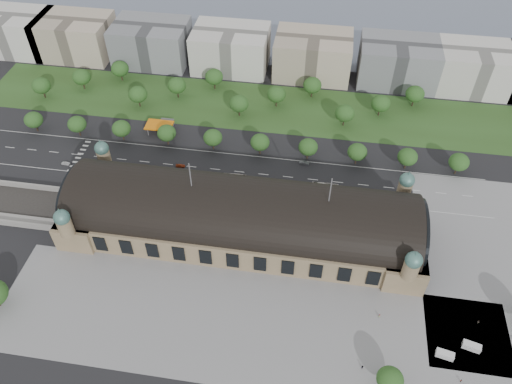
# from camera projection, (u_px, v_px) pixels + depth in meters

# --- Properties ---
(ground) EXTENTS (900.00, 900.00, 0.00)m
(ground) POSITION_uv_depth(u_px,v_px,m) (242.00, 233.00, 216.24)
(ground) COLOR black
(ground) RESTS_ON ground
(station) EXTENTS (150.00, 48.40, 44.30)m
(station) POSITION_uv_depth(u_px,v_px,m) (241.00, 217.00, 208.95)
(station) COLOR #957C5C
(station) RESTS_ON ground
(track_cutting) EXTENTS (70.00, 24.00, 3.10)m
(track_cutting) POSITION_uv_depth(u_px,v_px,m) (2.00, 207.00, 226.11)
(track_cutting) COLOR black
(track_cutting) RESTS_ON ground
(plaza_south) EXTENTS (190.00, 48.00, 0.12)m
(plaza_south) POSITION_uv_depth(u_px,v_px,m) (248.00, 326.00, 184.51)
(plaza_south) COLOR gray
(plaza_south) RESTS_ON ground
(plaza_east) EXTENTS (56.00, 100.00, 0.12)m
(plaza_east) POSITION_uv_depth(u_px,v_px,m) (488.00, 262.00, 205.10)
(plaza_east) COLOR gray
(plaza_east) RESTS_ON ground
(road_slab) EXTENTS (260.00, 26.00, 0.10)m
(road_slab) POSITION_uv_depth(u_px,v_px,m) (215.00, 169.00, 244.87)
(road_slab) COLOR black
(road_slab) RESTS_ON ground
(grass_belt) EXTENTS (300.00, 45.00, 0.10)m
(grass_belt) POSITION_uv_depth(u_px,v_px,m) (244.00, 105.00, 282.64)
(grass_belt) COLOR #2D4C1E
(grass_belt) RESTS_ON ground
(petrol_station) EXTENTS (14.00, 13.00, 5.05)m
(petrol_station) POSITION_uv_depth(u_px,v_px,m) (163.00, 124.00, 265.45)
(petrol_station) COLOR orange
(petrol_station) RESTS_ON ground
(office_0) EXTENTS (45.00, 32.00, 24.00)m
(office_0) POSITION_uv_depth(u_px,v_px,m) (16.00, 32.00, 318.76)
(office_0) COLOR silver
(office_0) RESTS_ON ground
(office_1) EXTENTS (45.00, 32.00, 24.00)m
(office_1) POSITION_uv_depth(u_px,v_px,m) (75.00, 37.00, 314.43)
(office_1) COLOR #C2B098
(office_1) RESTS_ON ground
(office_2) EXTENTS (45.00, 32.00, 24.00)m
(office_2) POSITION_uv_depth(u_px,v_px,m) (152.00, 43.00, 309.02)
(office_2) COLOR gray
(office_2) RESTS_ON ground
(office_3) EXTENTS (45.00, 32.00, 24.00)m
(office_3) POSITION_uv_depth(u_px,v_px,m) (231.00, 49.00, 303.61)
(office_3) COLOR silver
(office_3) RESTS_ON ground
(office_4) EXTENTS (45.00, 32.00, 24.00)m
(office_4) POSITION_uv_depth(u_px,v_px,m) (313.00, 55.00, 298.20)
(office_4) COLOR #C2B098
(office_4) RESTS_ON ground
(office_5) EXTENTS (45.00, 32.00, 24.00)m
(office_5) POSITION_uv_depth(u_px,v_px,m) (398.00, 62.00, 292.79)
(office_5) COLOR gray
(office_5) RESTS_ON ground
(office_6) EXTENTS (45.00, 32.00, 24.00)m
(office_6) POSITION_uv_depth(u_px,v_px,m) (477.00, 68.00, 287.92)
(office_6) COLOR silver
(office_6) RESTS_ON ground
(tree_row_0) EXTENTS (9.60, 9.60, 11.52)m
(tree_row_0) POSITION_uv_depth(u_px,v_px,m) (34.00, 120.00, 260.87)
(tree_row_0) COLOR #2D2116
(tree_row_0) RESTS_ON ground
(tree_row_1) EXTENTS (9.60, 9.60, 11.52)m
(tree_row_1) POSITION_uv_depth(u_px,v_px,m) (77.00, 124.00, 258.28)
(tree_row_1) COLOR #2D2116
(tree_row_1) RESTS_ON ground
(tree_row_2) EXTENTS (9.60, 9.60, 11.52)m
(tree_row_2) POSITION_uv_depth(u_px,v_px,m) (121.00, 129.00, 255.68)
(tree_row_2) COLOR #2D2116
(tree_row_2) RESTS_ON ground
(tree_row_3) EXTENTS (9.60, 9.60, 11.52)m
(tree_row_3) POSITION_uv_depth(u_px,v_px,m) (167.00, 133.00, 253.08)
(tree_row_3) COLOR #2D2116
(tree_row_3) RESTS_ON ground
(tree_row_4) EXTENTS (9.60, 9.60, 11.52)m
(tree_row_4) POSITION_uv_depth(u_px,v_px,m) (213.00, 138.00, 250.48)
(tree_row_4) COLOR #2D2116
(tree_row_4) RESTS_ON ground
(tree_row_5) EXTENTS (9.60, 9.60, 11.52)m
(tree_row_5) POSITION_uv_depth(u_px,v_px,m) (260.00, 142.00, 247.89)
(tree_row_5) COLOR #2D2116
(tree_row_5) RESTS_ON ground
(tree_row_6) EXTENTS (9.60, 9.60, 11.52)m
(tree_row_6) POSITION_uv_depth(u_px,v_px,m) (308.00, 147.00, 245.29)
(tree_row_6) COLOR #2D2116
(tree_row_6) RESTS_ON ground
(tree_row_7) EXTENTS (9.60, 9.60, 11.52)m
(tree_row_7) POSITION_uv_depth(u_px,v_px,m) (357.00, 152.00, 242.69)
(tree_row_7) COLOR #2D2116
(tree_row_7) RESTS_ON ground
(tree_row_8) EXTENTS (9.60, 9.60, 11.52)m
(tree_row_8) POSITION_uv_depth(u_px,v_px,m) (408.00, 157.00, 240.10)
(tree_row_8) COLOR #2D2116
(tree_row_8) RESTS_ON ground
(tree_row_9) EXTENTS (9.60, 9.60, 11.52)m
(tree_row_9) POSITION_uv_depth(u_px,v_px,m) (459.00, 162.00, 237.50)
(tree_row_9) COLOR #2D2116
(tree_row_9) RESTS_ON ground
(tree_belt_0) EXTENTS (10.40, 10.40, 12.48)m
(tree_belt_0) POSITION_uv_depth(u_px,v_px,m) (41.00, 86.00, 282.41)
(tree_belt_0) COLOR #2D2116
(tree_belt_0) RESTS_ON ground
(tree_belt_1) EXTENTS (10.40, 10.40, 12.48)m
(tree_belt_1) POSITION_uv_depth(u_px,v_px,m) (81.00, 77.00, 288.71)
(tree_belt_1) COLOR #2D2116
(tree_belt_1) RESTS_ON ground
(tree_belt_2) EXTENTS (10.40, 10.40, 12.48)m
(tree_belt_2) POSITION_uv_depth(u_px,v_px,m) (120.00, 69.00, 295.01)
(tree_belt_2) COLOR #2D2116
(tree_belt_2) RESTS_ON ground
(tree_belt_3) EXTENTS (10.40, 10.40, 12.48)m
(tree_belt_3) POSITION_uv_depth(u_px,v_px,m) (138.00, 94.00, 276.24)
(tree_belt_3) COLOR #2D2116
(tree_belt_3) RESTS_ON ground
(tree_belt_4) EXTENTS (10.40, 10.40, 12.48)m
(tree_belt_4) POSITION_uv_depth(u_px,v_px,m) (177.00, 85.00, 282.54)
(tree_belt_4) COLOR #2D2116
(tree_belt_4) RESTS_ON ground
(tree_belt_5) EXTENTS (10.40, 10.40, 12.48)m
(tree_belt_5) POSITION_uv_depth(u_px,v_px,m) (214.00, 77.00, 288.84)
(tree_belt_5) COLOR #2D2116
(tree_belt_5) RESTS_ON ground
(tree_belt_6) EXTENTS (10.40, 10.40, 12.48)m
(tree_belt_6) POSITION_uv_depth(u_px,v_px,m) (239.00, 104.00, 270.07)
(tree_belt_6) COLOR #2D2116
(tree_belt_6) RESTS_ON ground
(tree_belt_7) EXTENTS (10.40, 10.40, 12.48)m
(tree_belt_7) POSITION_uv_depth(u_px,v_px,m) (277.00, 94.00, 276.37)
(tree_belt_7) COLOR #2D2116
(tree_belt_7) RESTS_ON ground
(tree_belt_8) EXTENTS (10.40, 10.40, 12.48)m
(tree_belt_8) POSITION_uv_depth(u_px,v_px,m) (312.00, 85.00, 282.68)
(tree_belt_8) COLOR #2D2116
(tree_belt_8) RESTS_ON ground
(tree_belt_9) EXTENTS (10.40, 10.40, 12.48)m
(tree_belt_9) POSITION_uv_depth(u_px,v_px,m) (345.00, 113.00, 263.90)
(tree_belt_9) COLOR #2D2116
(tree_belt_9) RESTS_ON ground
(tree_belt_10) EXTENTS (10.40, 10.40, 12.48)m
(tree_belt_10) POSITION_uv_depth(u_px,v_px,m) (381.00, 103.00, 270.21)
(tree_belt_10) COLOR #2D2116
(tree_belt_10) RESTS_ON ground
(tree_belt_11) EXTENTS (10.40, 10.40, 12.48)m
(tree_belt_11) POSITION_uv_depth(u_px,v_px,m) (415.00, 94.00, 276.51)
(tree_belt_11) COLOR #2D2116
(tree_belt_11) RESTS_ON ground
(tree_plaza_s) EXTENTS (9.00, 9.00, 10.64)m
(tree_plaza_s) POSITION_uv_depth(u_px,v_px,m) (390.00, 379.00, 163.13)
(tree_plaza_s) COLOR #2D2116
(tree_plaza_s) RESTS_ON ground
(traffic_car_0) EXTENTS (4.88, 2.42, 1.60)m
(traffic_car_0) POSITION_uv_depth(u_px,v_px,m) (66.00, 163.00, 246.78)
(traffic_car_0) COLOR silver
(traffic_car_0) RESTS_ON ground
(traffic_car_2) EXTENTS (5.83, 2.85, 1.59)m
(traffic_car_2) POSITION_uv_depth(u_px,v_px,m) (101.00, 161.00, 247.81)
(traffic_car_2) COLOR black
(traffic_car_2) RESTS_ON ground
(traffic_car_3) EXTENTS (4.71, 2.29, 1.32)m
(traffic_car_3) POSITION_uv_depth(u_px,v_px,m) (180.00, 166.00, 245.74)
(traffic_car_3) COLOR maroon
(traffic_car_3) RESTS_ON ground
(traffic_car_4) EXTENTS (4.51, 1.82, 1.53)m
(traffic_car_4) POSITION_uv_depth(u_px,v_px,m) (299.00, 187.00, 234.79)
(traffic_car_4) COLOR #182444
(traffic_car_4) RESTS_ON ground
(traffic_car_5) EXTENTS (4.87, 1.94, 1.57)m
(traffic_car_5) POSITION_uv_depth(u_px,v_px,m) (304.00, 163.00, 247.07)
(traffic_car_5) COLOR slate
(traffic_car_5) RESTS_ON ground
(traffic_car_6) EXTENTS (5.64, 2.84, 1.53)m
(traffic_car_6) POSITION_uv_depth(u_px,v_px,m) (398.00, 197.00, 230.23)
(traffic_car_6) COLOR silver
(traffic_car_6) RESTS_ON ground
(parked_car_0) EXTENTS (5.15, 3.67, 1.61)m
(parked_car_0) POSITION_uv_depth(u_px,v_px,m) (117.00, 180.00, 238.55)
(parked_car_0) COLOR black
(parked_car_0) RESTS_ON ground
(parked_car_1) EXTENTS (5.85, 4.83, 1.48)m
(parked_car_1) POSITION_uv_depth(u_px,v_px,m) (105.00, 175.00, 240.88)
(parked_car_1) COLOR maroon
(parked_car_1) RESTS_ON ground
(parked_car_2) EXTENTS (5.72, 4.91, 1.58)m
(parked_car_2) POSITION_uv_depth(u_px,v_px,m) (149.00, 186.00, 235.56)
(parked_car_2) COLOR #1A1947
(parked_car_2) RESTS_ON ground
(parked_car_3) EXTENTS (3.94, 3.52, 1.29)m
(parked_car_3) POSITION_uv_depth(u_px,v_px,m) (145.00, 180.00, 238.79)
(parked_car_3) COLOR #52555A
(parked_car_3) RESTS_ON ground
(parked_car_4) EXTENTS (4.59, 3.89, 1.48)m
(parked_car_4) POSITION_uv_depth(u_px,v_px,m) (196.00, 191.00, 233.08)
(parked_car_4) COLOR silver
(parked_car_4) RESTS_ON ground
(parked_car_5) EXTENTS (5.88, 4.40, 1.48)m
(parked_car_5) POSITION_uv_depth(u_px,v_px,m) (197.00, 185.00, 235.92)
(parked_car_5) COLOR #989DA1
(parked_car_5) RESTS_ON ground
(parked_car_6) EXTENTS (5.02, 3.97, 1.36)m
(parked_car_6) POSITION_uv_depth(u_px,v_px,m) (213.00, 187.00, 235.12)
(parked_car_6) COLOR black
(parked_car_6) RESTS_ON ground
(bus_west) EXTENTS (11.78, 2.85, 3.28)m
(bus_west) POSITION_uv_depth(u_px,v_px,m) (200.00, 181.00, 236.59)
(bus_west) COLOR red
(bus_west) RESTS_ON ground
(bus_mid) EXTENTS (11.79, 3.17, 3.26)m
(bus_mid) POSITION_uv_depth(u_px,v_px,m) (234.00, 177.00, 238.37)
(bus_mid) COLOR silver
(bus_mid) RESTS_ON ground
(bus_east) EXTENTS (12.71, 3.00, 3.54)m
(bus_east) POSITION_uv_depth(u_px,v_px,m) (325.00, 187.00, 233.59)
(bus_east) COLOR beige
(bus_east) RESTS_ON ground
(van_east) EXTENTS (6.73, 3.98, 2.73)m
(van_east) POSITION_uv_depth(u_px,v_px,m) (470.00, 346.00, 177.32)
(van_east) COLOR silver
(van_east) RESTS_ON ground
(van_south) EXTENTS (6.55, 3.69, 2.67)m
(van_south) POSITION_uv_depth(u_px,v_px,m) (444.00, 354.00, 175.17)
(van_south) COLOR silver
(van_south) RESTS_ON ground
(pedestrian_0) EXTENTS (0.96, 0.76, 1.71)m
(pedestrian_0) POSITION_uv_depth(u_px,v_px,m) (379.00, 316.00, 186.51)
(pedestrian_0) COLOR gray
(pedestrian_0) RESTS_ON ground
(pedestrian_2) EXTENTS (0.68, 0.94, 1.74)m
(pedestrian_2) POSITION_uv_depth(u_px,v_px,m) (478.00, 322.00, 184.66)
(pedestrian_2) COLOR gray
(pedestrian_2) RESTS_ON ground
(pedestrian_3) EXTENTS (0.99, 0.66, 1.55)m
(pedestrian_3) POSITION_uv_depth(u_px,v_px,m) (461.00, 381.00, 168.99)
(pedestrian_3) COLOR gray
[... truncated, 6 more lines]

